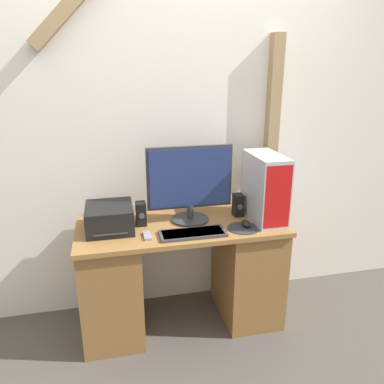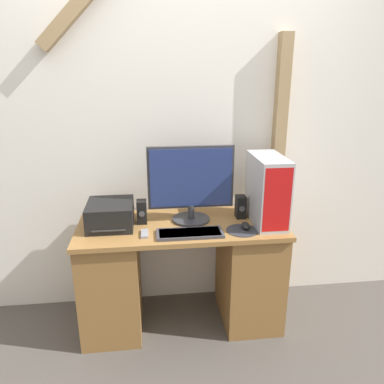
{
  "view_description": "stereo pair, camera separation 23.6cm",
  "coord_description": "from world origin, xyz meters",
  "px_view_note": "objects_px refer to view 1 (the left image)",
  "views": [
    {
      "loc": [
        -0.43,
        -1.9,
        1.71
      ],
      "look_at": [
        0.07,
        0.29,
        0.96
      ],
      "focal_mm": 35.0,
      "sensor_mm": 36.0,
      "label": 1
    },
    {
      "loc": [
        -0.19,
        -1.94,
        1.71
      ],
      "look_at": [
        0.07,
        0.29,
        0.96
      ],
      "focal_mm": 35.0,
      "sensor_mm": 36.0,
      "label": 2
    }
  ],
  "objects_px": {
    "printer": "(110,218)",
    "remote_control": "(147,236)",
    "keyboard": "(193,233)",
    "speaker_left": "(141,214)",
    "computer_tower": "(265,188)",
    "speaker_right": "(238,205)",
    "mouse": "(246,223)",
    "monitor": "(190,182)"
  },
  "relations": [
    {
      "from": "printer",
      "to": "speaker_left",
      "type": "height_order",
      "value": "printer"
    },
    {
      "from": "printer",
      "to": "speaker_left",
      "type": "xyz_separation_m",
      "value": [
        0.2,
        0.03,
        -0.0
      ]
    },
    {
      "from": "remote_control",
      "to": "speaker_left",
      "type": "bearing_deg",
      "value": 94.74
    },
    {
      "from": "speaker_right",
      "to": "remote_control",
      "type": "bearing_deg",
      "value": -162.21
    },
    {
      "from": "keyboard",
      "to": "mouse",
      "type": "height_order",
      "value": "mouse"
    },
    {
      "from": "computer_tower",
      "to": "speaker_right",
      "type": "distance_m",
      "value": 0.23
    },
    {
      "from": "keyboard",
      "to": "speaker_right",
      "type": "distance_m",
      "value": 0.44
    },
    {
      "from": "keyboard",
      "to": "computer_tower",
      "type": "height_order",
      "value": "computer_tower"
    },
    {
      "from": "mouse",
      "to": "speaker_right",
      "type": "height_order",
      "value": "speaker_right"
    },
    {
      "from": "remote_control",
      "to": "monitor",
      "type": "bearing_deg",
      "value": 32.99
    },
    {
      "from": "keyboard",
      "to": "remote_control",
      "type": "height_order",
      "value": "keyboard"
    },
    {
      "from": "speaker_left",
      "to": "remote_control",
      "type": "height_order",
      "value": "speaker_left"
    },
    {
      "from": "printer",
      "to": "speaker_left",
      "type": "relative_size",
      "value": 2.07
    },
    {
      "from": "monitor",
      "to": "printer",
      "type": "distance_m",
      "value": 0.55
    },
    {
      "from": "monitor",
      "to": "printer",
      "type": "height_order",
      "value": "monitor"
    },
    {
      "from": "computer_tower",
      "to": "speaker_left",
      "type": "bearing_deg",
      "value": 173.92
    },
    {
      "from": "computer_tower",
      "to": "remote_control",
      "type": "bearing_deg",
      "value": -172.21
    },
    {
      "from": "keyboard",
      "to": "remote_control",
      "type": "distance_m",
      "value": 0.28
    },
    {
      "from": "mouse",
      "to": "printer",
      "type": "distance_m",
      "value": 0.86
    },
    {
      "from": "mouse",
      "to": "speaker_left",
      "type": "xyz_separation_m",
      "value": [
        -0.65,
        0.18,
        0.05
      ]
    },
    {
      "from": "printer",
      "to": "speaker_right",
      "type": "height_order",
      "value": "printer"
    },
    {
      "from": "mouse",
      "to": "computer_tower",
      "type": "bearing_deg",
      "value": 30.8
    },
    {
      "from": "monitor",
      "to": "speaker_left",
      "type": "bearing_deg",
      "value": -179.08
    },
    {
      "from": "speaker_right",
      "to": "printer",
      "type": "bearing_deg",
      "value": -177.27
    },
    {
      "from": "printer",
      "to": "remote_control",
      "type": "relative_size",
      "value": 2.83
    },
    {
      "from": "mouse",
      "to": "printer",
      "type": "bearing_deg",
      "value": 169.79
    },
    {
      "from": "keyboard",
      "to": "computer_tower",
      "type": "bearing_deg",
      "value": 14.88
    },
    {
      "from": "keyboard",
      "to": "printer",
      "type": "xyz_separation_m",
      "value": [
        -0.49,
        0.19,
        0.07
      ]
    },
    {
      "from": "monitor",
      "to": "speaker_right",
      "type": "height_order",
      "value": "monitor"
    },
    {
      "from": "printer",
      "to": "keyboard",
      "type": "bearing_deg",
      "value": -21.8
    },
    {
      "from": "computer_tower",
      "to": "remote_control",
      "type": "relative_size",
      "value": 3.94
    },
    {
      "from": "remote_control",
      "to": "printer",
      "type": "bearing_deg",
      "value": 142.21
    },
    {
      "from": "mouse",
      "to": "keyboard",
      "type": "bearing_deg",
      "value": -173.18
    },
    {
      "from": "remote_control",
      "to": "speaker_right",
      "type": "bearing_deg",
      "value": 17.79
    },
    {
      "from": "mouse",
      "to": "remote_control",
      "type": "distance_m",
      "value": 0.63
    },
    {
      "from": "printer",
      "to": "remote_control",
      "type": "height_order",
      "value": "printer"
    },
    {
      "from": "mouse",
      "to": "speaker_right",
      "type": "distance_m",
      "value": 0.2
    },
    {
      "from": "computer_tower",
      "to": "keyboard",
      "type": "bearing_deg",
      "value": -165.12
    },
    {
      "from": "keyboard",
      "to": "speaker_left",
      "type": "bearing_deg",
      "value": 142.42
    },
    {
      "from": "keyboard",
      "to": "speaker_right",
      "type": "relative_size",
      "value": 2.64
    },
    {
      "from": "printer",
      "to": "remote_control",
      "type": "xyz_separation_m",
      "value": [
        0.21,
        -0.17,
        -0.07
      ]
    },
    {
      "from": "keyboard",
      "to": "computer_tower",
      "type": "relative_size",
      "value": 0.92
    }
  ]
}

